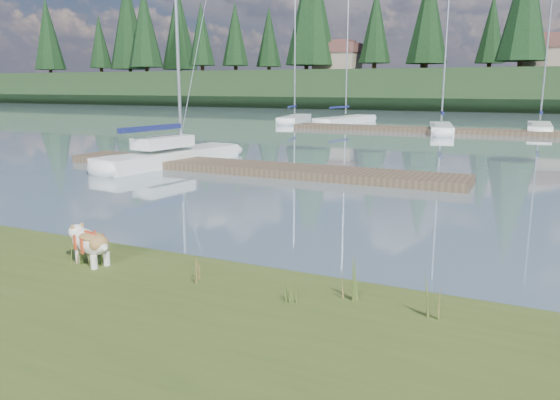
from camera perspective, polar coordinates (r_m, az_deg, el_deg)
The scene contains 24 objects.
ground at distance 39.54m, azimuth 16.94°, elevation 6.75°, with size 200.00×200.00×0.00m, color gray.
ridge at distance 82.19m, azimuth 21.63°, elevation 10.62°, with size 200.00×20.00×5.00m, color black.
bulldog at distance 9.41m, azimuth -19.19°, elevation -4.15°, with size 1.02×0.56×0.60m.
sailboat_main at distance 23.45m, azimuth -10.35°, elevation 4.89°, with size 2.71×8.05×11.47m.
dock_near at distance 20.68m, azimuth -3.15°, elevation 3.38°, with size 16.00×2.00×0.30m, color #4C3D2C.
dock_far at distance 39.29m, azimuth 19.85°, elevation 6.75°, with size 26.00×2.20×0.30m, color #4C3D2C.
sailboat_bg_0 at distance 49.06m, azimuth 1.71°, elevation 8.55°, with size 3.08×8.13×11.57m.
sailboat_bg_1 at distance 48.22m, azimuth 7.32°, elevation 8.40°, with size 3.34×9.21×13.36m.
sailboat_bg_2 at distance 39.87m, azimuth 16.44°, elevation 7.30°, with size 2.73×7.22×10.74m.
sailboat_bg_3 at distance 43.05m, azimuth 25.46°, elevation 6.94°, with size 1.65×7.61×11.19m.
weed_0 at distance 9.32m, azimuth -18.96°, elevation -5.09°, with size 0.17×0.14×0.59m.
weed_1 at distance 8.25m, azimuth -8.55°, elevation -7.27°, with size 0.17×0.14×0.42m.
weed_2 at distance 7.54m, azimuth 7.16°, elevation -8.36°, with size 0.17×0.14×0.64m.
weed_3 at distance 9.48m, azimuth -20.47°, elevation -5.19°, with size 0.17×0.14×0.49m.
weed_4 at distance 7.44m, azimuth 1.20°, elevation -9.20°, with size 0.17×0.14×0.45m.
weed_5 at distance 7.21m, azimuth 15.80°, elevation -9.77°, with size 0.17×0.14×0.62m.
mud_lip at distance 9.87m, azimuth -12.01°, elevation -6.96°, with size 60.00×0.50×0.14m, color #33281C.
conifer_0 at distance 97.73m, azimuth -13.95°, elevation 17.13°, with size 5.72×5.72×14.15m.
conifer_1 at distance 92.49m, azimuth -4.70°, elevation 16.90°, with size 4.40×4.40×11.30m.
conifer_2 at distance 83.54m, azimuth 3.66°, elevation 19.01°, with size 6.60×6.60×16.05m.
conifer_3 at distance 82.94m, azimuth 14.88°, elevation 17.45°, with size 4.84×4.84×12.25m.
conifer_4 at distance 75.68m, azimuth 24.27°, elevation 18.43°, with size 6.16×6.16×15.10m.
house_0 at distance 83.82m, azimuth 6.09°, elevation 14.67°, with size 6.30×5.30×4.65m.
house_1 at distance 80.09m, azimuth 26.20°, elevation 13.68°, with size 6.30×5.30×4.65m.
Camera 1 is at (5.74, -8.99, 3.22)m, focal length 35.00 mm.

